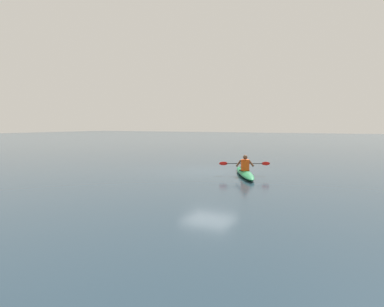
# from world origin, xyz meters

# --- Properties ---
(ground_plane) EXTENTS (160.00, 160.00, 0.00)m
(ground_plane) POSITION_xyz_m (0.00, 0.00, 0.00)
(ground_plane) COLOR #233847
(kayak) EXTENTS (2.45, 4.09, 0.24)m
(kayak) POSITION_xyz_m (-1.98, 0.35, 0.12)
(kayak) COLOR #19723F
(kayak) RESTS_ON ground
(kayaker) EXTENTS (2.14, 1.12, 0.73)m
(kayaker) POSITION_xyz_m (-2.02, 0.41, 0.54)
(kayaker) COLOR #E04C14
(kayaker) RESTS_ON kayak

